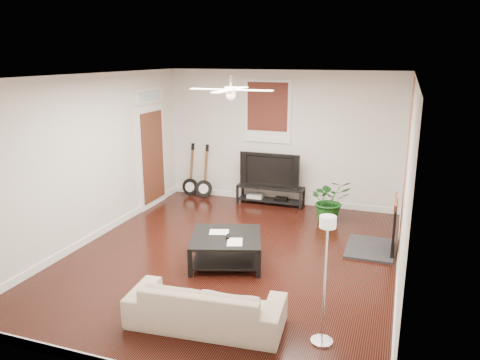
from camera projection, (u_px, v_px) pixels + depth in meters
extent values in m
cube|color=black|center=(232.00, 256.00, 7.37)|extent=(5.00, 6.00, 0.01)
cube|color=white|center=(231.00, 76.00, 6.64)|extent=(5.00, 6.00, 0.01)
cube|color=silver|center=(281.00, 138.00, 9.74)|extent=(5.00, 0.01, 2.80)
cube|color=silver|center=(117.00, 244.00, 4.27)|extent=(5.00, 0.01, 2.80)
cube|color=silver|center=(92.00, 159.00, 7.81)|extent=(0.01, 6.00, 2.80)
cube|color=silver|center=(406.00, 185.00, 6.20)|extent=(0.01, 6.00, 2.80)
cube|color=#A15534|center=(406.00, 169.00, 7.12)|extent=(0.02, 2.20, 2.80)
cube|color=black|center=(382.00, 224.00, 7.45)|extent=(0.80, 1.10, 0.92)
cube|color=#3D1110|center=(267.00, 111.00, 9.66)|extent=(1.00, 0.06, 1.30)
cube|color=white|center=(152.00, 147.00, 9.56)|extent=(0.08, 1.00, 2.50)
cube|color=black|center=(270.00, 195.00, 9.90)|extent=(1.42, 0.38, 0.40)
imported|color=black|center=(271.00, 169.00, 9.77)|extent=(1.27, 0.17, 0.73)
cube|color=black|center=(226.00, 249.00, 7.08)|extent=(1.31, 1.31, 0.44)
imported|color=tan|center=(206.00, 304.00, 5.43)|extent=(1.88, 0.87, 0.53)
imported|color=#175019|center=(330.00, 200.00, 8.82)|extent=(0.96, 0.91, 0.84)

